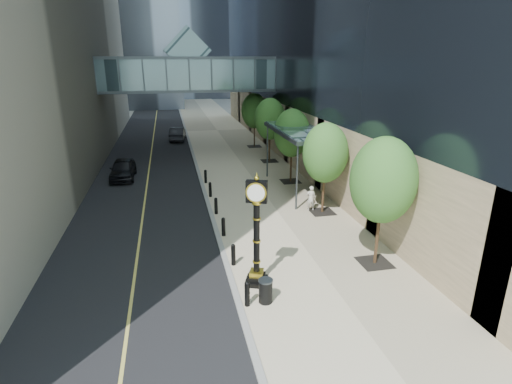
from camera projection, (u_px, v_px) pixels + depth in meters
ground at (325, 313)px, 14.65m from camera, size 320.00×320.00×0.00m
road at (154, 133)px, 50.28m from camera, size 8.00×180.00×0.02m
sidewalk at (217, 130)px, 51.90m from camera, size 8.00×180.00×0.06m
curb at (186, 131)px, 51.08m from camera, size 0.25×180.00×0.07m
skywalk at (188, 72)px, 37.53m from camera, size 17.00×4.20×5.80m
entrance_canopy at (299, 132)px, 26.99m from camera, size 3.00×8.00×4.38m
bollard_row at (219, 216)px, 22.27m from camera, size 0.20×16.20×0.90m
street_trees at (293, 133)px, 28.75m from camera, size 2.82×28.75×5.80m
street_clock at (257, 239)px, 15.86m from camera, size 1.12×1.12×4.62m
trash_bin at (266, 292)px, 15.08m from camera, size 0.58×0.58×0.90m
pedestrian at (311, 198)px, 24.20m from camera, size 0.61×0.43×1.56m
car_near at (123, 169)px, 30.89m from camera, size 1.84×4.43×1.50m
car_far at (178, 134)px, 45.46m from camera, size 2.05×4.63×1.48m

